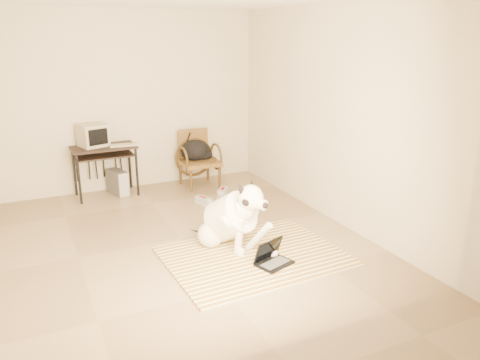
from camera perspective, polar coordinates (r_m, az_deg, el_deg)
floor at (r=5.66m, az=-7.23°, el=-7.07°), size 4.50×4.50×0.00m
wall_back at (r=7.40m, az=-13.19°, el=9.32°), size 4.50×0.00×4.50m
wall_front at (r=3.24m, az=4.49°, el=-0.23°), size 4.50×0.00×4.50m
wall_right at (r=6.14m, az=10.44°, el=7.92°), size 0.00×4.50×4.50m
rug at (r=5.16m, az=1.76°, el=-9.30°), size 1.92×1.50×0.02m
dog at (r=5.25m, az=-1.13°, el=-4.76°), size 0.71×1.06×0.88m
laptop at (r=4.98m, az=3.92°, el=-9.44°), size 0.43×0.37×0.26m
computer_desk at (r=7.15m, az=-16.22°, el=3.11°), size 0.92×0.53×0.76m
crt_monitor at (r=7.16m, az=-17.50°, el=5.23°), size 0.45×0.44×0.33m
desk_keyboard at (r=7.09m, az=-14.04°, el=4.15°), size 0.41×0.18×0.03m
pc_tower at (r=7.29m, az=-14.66°, el=-0.29°), size 0.27×0.43×0.37m
rattan_chair at (r=7.45m, az=-5.13°, el=2.63°), size 0.59×0.57×0.88m
backpack at (r=7.40m, az=-5.29°, el=3.50°), size 0.50×0.39×0.35m
sneaker_left at (r=6.72m, az=-4.45°, el=-2.56°), size 0.19×0.30×0.10m
sneaker_right at (r=7.06m, az=-2.14°, el=-1.51°), size 0.26×0.31×0.10m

